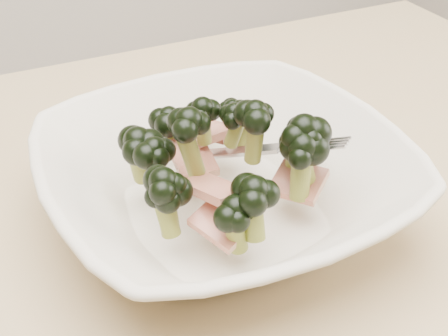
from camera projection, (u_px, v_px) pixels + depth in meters
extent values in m
cube|color=tan|center=(120.00, 296.00, 0.49)|extent=(1.20, 0.80, 0.04)
cylinder|color=tan|center=(367.00, 221.00, 1.15)|extent=(0.06, 0.06, 0.71)
imported|color=beige|center=(224.00, 182.00, 0.52)|extent=(0.30, 0.30, 0.07)
cylinder|color=olive|center=(301.00, 162.00, 0.49)|extent=(0.03, 0.02, 0.05)
ellipsoid|color=black|center=(304.00, 129.00, 0.48)|extent=(0.04, 0.04, 0.03)
cylinder|color=olive|center=(236.00, 233.00, 0.46)|extent=(0.02, 0.02, 0.04)
ellipsoid|color=black|center=(236.00, 209.00, 0.44)|extent=(0.04, 0.04, 0.03)
cylinder|color=olive|center=(243.00, 131.00, 0.56)|extent=(0.02, 0.02, 0.04)
ellipsoid|color=black|center=(244.00, 110.00, 0.55)|extent=(0.03, 0.03, 0.02)
cylinder|color=olive|center=(203.00, 129.00, 0.52)|extent=(0.02, 0.02, 0.03)
ellipsoid|color=black|center=(203.00, 108.00, 0.51)|extent=(0.03, 0.03, 0.03)
cylinder|color=olive|center=(170.00, 140.00, 0.55)|extent=(0.02, 0.02, 0.04)
ellipsoid|color=black|center=(169.00, 118.00, 0.54)|extent=(0.03, 0.03, 0.03)
cylinder|color=olive|center=(253.00, 217.00, 0.46)|extent=(0.02, 0.02, 0.04)
ellipsoid|color=black|center=(254.00, 191.00, 0.44)|extent=(0.04, 0.04, 0.03)
cylinder|color=olive|center=(294.00, 162.00, 0.52)|extent=(0.02, 0.02, 0.03)
ellipsoid|color=black|center=(295.00, 141.00, 0.51)|extent=(0.03, 0.03, 0.03)
cylinder|color=olive|center=(301.00, 176.00, 0.49)|extent=(0.02, 0.02, 0.04)
ellipsoid|color=black|center=(303.00, 147.00, 0.47)|extent=(0.04, 0.04, 0.03)
cylinder|color=olive|center=(140.00, 165.00, 0.52)|extent=(0.02, 0.03, 0.04)
ellipsoid|color=black|center=(138.00, 141.00, 0.51)|extent=(0.04, 0.04, 0.03)
cylinder|color=olive|center=(156.00, 170.00, 0.50)|extent=(0.02, 0.01, 0.03)
ellipsoid|color=black|center=(154.00, 149.00, 0.49)|extent=(0.03, 0.03, 0.03)
cylinder|color=olive|center=(168.00, 214.00, 0.47)|extent=(0.02, 0.02, 0.04)
ellipsoid|color=black|center=(166.00, 189.00, 0.45)|extent=(0.04, 0.04, 0.03)
cylinder|color=olive|center=(232.00, 126.00, 0.57)|extent=(0.01, 0.01, 0.03)
ellipsoid|color=black|center=(232.00, 108.00, 0.56)|extent=(0.03, 0.03, 0.02)
cylinder|color=olive|center=(298.00, 156.00, 0.54)|extent=(0.02, 0.01, 0.03)
ellipsoid|color=black|center=(299.00, 141.00, 0.53)|extent=(0.03, 0.03, 0.02)
cylinder|color=olive|center=(165.00, 210.00, 0.46)|extent=(0.02, 0.02, 0.05)
ellipsoid|color=black|center=(163.00, 181.00, 0.45)|extent=(0.04, 0.04, 0.03)
cylinder|color=olive|center=(255.00, 141.00, 0.49)|extent=(0.01, 0.02, 0.04)
ellipsoid|color=black|center=(256.00, 113.00, 0.48)|extent=(0.03, 0.03, 0.03)
cylinder|color=olive|center=(190.00, 152.00, 0.48)|extent=(0.02, 0.02, 0.05)
ellipsoid|color=black|center=(189.00, 121.00, 0.47)|extent=(0.04, 0.04, 0.03)
cylinder|color=olive|center=(235.00, 132.00, 0.51)|extent=(0.02, 0.02, 0.03)
ellipsoid|color=black|center=(235.00, 113.00, 0.50)|extent=(0.03, 0.03, 0.02)
cube|color=maroon|center=(208.00, 130.00, 0.57)|extent=(0.05, 0.06, 0.01)
cube|color=maroon|center=(214.00, 134.00, 0.54)|extent=(0.05, 0.03, 0.02)
cube|color=maroon|center=(192.00, 157.00, 0.53)|extent=(0.04, 0.06, 0.01)
cube|color=maroon|center=(219.00, 226.00, 0.47)|extent=(0.04, 0.05, 0.02)
cube|color=maroon|center=(298.00, 182.00, 0.51)|extent=(0.05, 0.05, 0.02)
cube|color=maroon|center=(213.00, 189.00, 0.47)|extent=(0.04, 0.06, 0.02)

